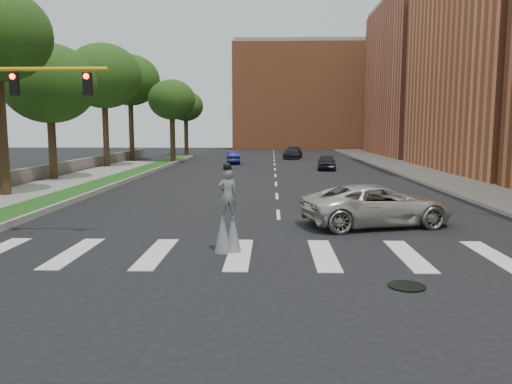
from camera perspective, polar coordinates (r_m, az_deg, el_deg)
name	(u,v)px	position (r m, az deg, el deg)	size (l,w,h in m)	color
ground_plane	(282,264)	(14.40, 2.99, -8.17)	(160.00, 160.00, 0.00)	black
grass_median	(109,182)	(35.87, -16.40, 1.14)	(2.00, 60.00, 0.25)	#194513
median_curb	(125,181)	(35.55, -14.79, 1.17)	(0.20, 60.00, 0.28)	gray
sidewalk_right	(437,176)	(41.10, 19.95, 1.72)	(5.00, 90.00, 0.18)	gray
stone_wall	(44,173)	(39.70, -23.09, 2.05)	(0.50, 56.00, 1.10)	#605B53
manhole	(407,286)	(12.91, 16.83, -10.26)	(0.90, 0.90, 0.04)	black
building_far	(441,80)	(71.70, 20.37, 11.89)	(16.00, 22.00, 20.00)	#BE6346
building_backdrop	(307,98)	(92.23, 5.81, 10.60)	(26.00, 14.00, 18.00)	#CA693F
stilt_performer	(228,219)	(15.45, -3.26, -3.06)	(0.83, 0.61, 2.79)	#342314
suv_crossing	(377,205)	(20.22, 13.67, -1.46)	(2.72, 5.89, 1.64)	beige
car_near	(327,162)	(45.79, 8.07, 3.37)	(1.59, 3.96, 1.35)	black
car_mid	(234,158)	(52.95, -2.57, 3.95)	(1.37, 3.93, 1.30)	navy
car_far	(293,153)	(61.43, 4.23, 4.48)	(2.00, 4.92, 1.43)	black
tree_3	(49,84)	(38.60, -22.57, 11.35)	(6.54, 6.54, 9.68)	#342314
tree_4	(104,76)	(49.62, -17.02, 12.52)	(7.02, 7.02, 11.56)	#342314
tree_5	(130,80)	(58.83, -14.22, 12.25)	(6.67, 6.67, 11.91)	#342314
tree_6	(172,100)	(54.18, -9.60, 10.30)	(4.96, 4.96, 8.84)	#342314
tree_7	(186,107)	(67.77, -8.04, 9.64)	(4.69, 4.69, 8.62)	#342314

